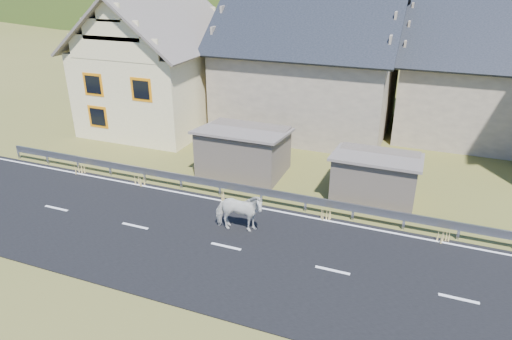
% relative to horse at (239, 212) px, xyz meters
% --- Properties ---
extents(ground, '(160.00, 160.00, 0.00)m').
position_rel_horse_xyz_m(ground, '(-0.01, -1.20, -0.86)').
color(ground, '#4D511C').
rests_on(ground, ground).
extents(road, '(60.00, 7.00, 0.04)m').
position_rel_horse_xyz_m(road, '(-0.01, -1.20, -0.84)').
color(road, black).
rests_on(road, ground).
extents(lane_markings, '(60.00, 6.60, 0.01)m').
position_rel_horse_xyz_m(lane_markings, '(-0.01, -1.20, -0.82)').
color(lane_markings, silver).
rests_on(lane_markings, road).
extents(guardrail, '(28.10, 0.09, 0.75)m').
position_rel_horse_xyz_m(guardrail, '(-0.01, 2.48, -0.30)').
color(guardrail, '#93969B').
rests_on(guardrail, ground).
extents(shed_left, '(4.30, 3.30, 2.40)m').
position_rel_horse_xyz_m(shed_left, '(-2.01, 5.30, 0.24)').
color(shed_left, '#6C5F53').
rests_on(shed_left, ground).
extents(shed_right, '(3.80, 2.90, 2.20)m').
position_rel_horse_xyz_m(shed_right, '(4.49, 4.80, 0.14)').
color(shed_right, '#6C5F53').
rests_on(shed_right, ground).
extents(house_cream, '(7.80, 9.80, 8.30)m').
position_rel_horse_xyz_m(house_cream, '(-10.01, 10.79, 3.49)').
color(house_cream, beige).
rests_on(house_cream, ground).
extents(house_stone_a, '(10.80, 9.80, 8.90)m').
position_rel_horse_xyz_m(house_stone_a, '(-1.01, 13.80, 3.77)').
color(house_stone_a, tan).
rests_on(house_stone_a, ground).
extents(house_stone_b, '(9.80, 8.80, 8.10)m').
position_rel_horse_xyz_m(house_stone_b, '(8.99, 15.80, 3.37)').
color(house_stone_b, tan).
rests_on(house_stone_b, ground).
extents(mountain, '(440.00, 280.00, 260.00)m').
position_rel_horse_xyz_m(mountain, '(4.99, 178.80, -20.86)').
color(mountain, '#1B340C').
rests_on(mountain, ground).
extents(horse, '(1.23, 2.08, 1.65)m').
position_rel_horse_xyz_m(horse, '(0.00, 0.00, 0.00)').
color(horse, silver).
rests_on(horse, road).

